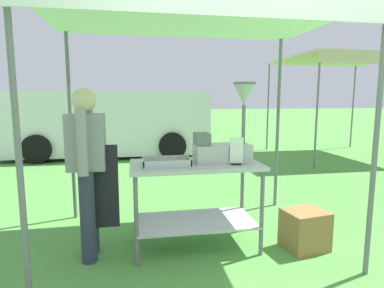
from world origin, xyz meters
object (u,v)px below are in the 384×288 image
(donut_tray, at_px, (168,163))
(van_white, at_px, (109,122))
(menu_sign, at_px, (237,153))
(neighbour_tent, at_px, (342,61))
(stall_canopy, at_px, (194,21))
(supply_crate, at_px, (305,230))
(donut_cart, at_px, (196,186))
(donut_fryer, at_px, (226,137))
(vendor, at_px, (88,165))

(donut_tray, xyz_separation_m, van_white, (-0.97, 5.83, -0.02))
(menu_sign, xyz_separation_m, neighbour_tent, (4.28, 4.62, 1.45))
(stall_canopy, relative_size, supply_crate, 6.46)
(donut_cart, distance_m, donut_fryer, 0.57)
(supply_crate, bearing_deg, neighbour_tent, 52.79)
(donut_tray, height_order, vendor, vendor)
(donut_fryer, distance_m, vendor, 1.36)
(donut_tray, distance_m, neighbour_tent, 6.89)
(donut_tray, height_order, donut_fryer, donut_fryer)
(stall_canopy, height_order, vendor, stall_canopy)
(stall_canopy, height_order, donut_tray, stall_canopy)
(menu_sign, bearing_deg, neighbour_tent, 47.18)
(menu_sign, height_order, vendor, vendor)
(donut_fryer, xyz_separation_m, supply_crate, (0.77, -0.25, -0.93))
(donut_tray, distance_m, van_white, 5.91)
(vendor, xyz_separation_m, supply_crate, (2.11, -0.21, -0.70))
(stall_canopy, relative_size, menu_sign, 10.95)
(stall_canopy, distance_m, menu_sign, 1.34)
(stall_canopy, bearing_deg, van_white, 102.58)
(vendor, height_order, supply_crate, vendor)
(donut_fryer, distance_m, neighbour_tent, 6.36)
(stall_canopy, relative_size, donut_cart, 2.27)
(van_white, bearing_deg, donut_cart, -77.63)
(stall_canopy, distance_m, vendor, 1.71)
(donut_cart, height_order, supply_crate, donut_cart)
(supply_crate, bearing_deg, van_white, 111.41)
(menu_sign, relative_size, vendor, 0.17)
(vendor, xyz_separation_m, van_white, (-0.23, 5.78, -0.03))
(menu_sign, height_order, neighbour_tent, neighbour_tent)
(donut_cart, bearing_deg, donut_tray, -164.81)
(stall_canopy, bearing_deg, donut_fryer, -15.52)
(donut_cart, relative_size, menu_sign, 4.82)
(donut_tray, xyz_separation_m, neighbour_tent, (4.94, 4.54, 1.54))
(vendor, bearing_deg, neighbour_tent, 38.33)
(donut_tray, relative_size, vendor, 0.28)
(neighbour_tent, bearing_deg, menu_sign, -132.82)
(donut_fryer, height_order, menu_sign, donut_fryer)
(stall_canopy, height_order, menu_sign, stall_canopy)
(neighbour_tent, bearing_deg, donut_fryer, -134.28)
(donut_cart, distance_m, supply_crate, 1.20)
(menu_sign, distance_m, vendor, 1.41)
(supply_crate, relative_size, neighbour_tent, 0.15)
(donut_cart, distance_m, van_white, 5.89)
(donut_tray, bearing_deg, donut_cart, 15.19)
(donut_cart, relative_size, van_white, 0.25)
(donut_fryer, bearing_deg, van_white, 105.34)
(donut_tray, bearing_deg, donut_fryer, 8.54)
(donut_fryer, height_order, vendor, donut_fryer)
(donut_cart, height_order, menu_sign, menu_sign)
(donut_tray, height_order, van_white, van_white)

